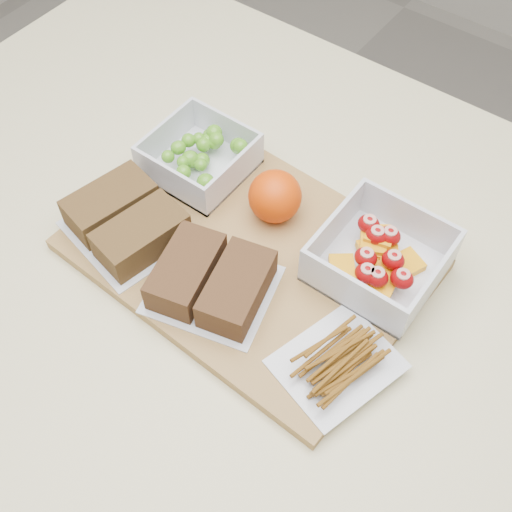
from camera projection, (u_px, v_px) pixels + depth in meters
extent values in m
plane|color=gray|center=(249.00, 478.00, 1.54)|extent=(4.00, 4.00, 0.00)
cube|color=beige|center=(246.00, 406.00, 1.17)|extent=(1.20, 0.90, 0.90)
cube|color=#A57C44|center=(248.00, 254.00, 0.81)|extent=(0.43, 0.32, 0.02)
cube|color=silver|center=(201.00, 167.00, 0.88)|extent=(0.12, 0.12, 0.00)
cube|color=silver|center=(227.00, 130.00, 0.89)|extent=(0.12, 0.00, 0.05)
cube|color=silver|center=(170.00, 182.00, 0.83)|extent=(0.12, 0.00, 0.05)
cube|color=silver|center=(235.00, 175.00, 0.84)|extent=(0.00, 0.12, 0.05)
cube|color=silver|center=(166.00, 136.00, 0.88)|extent=(0.00, 0.12, 0.05)
sphere|color=#52981F|center=(191.00, 158.00, 0.86)|extent=(0.02, 0.02, 0.02)
sphere|color=#52981F|center=(178.00, 148.00, 0.87)|extent=(0.02, 0.02, 0.02)
sphere|color=#52981F|center=(217.00, 140.00, 0.87)|extent=(0.02, 0.02, 0.02)
sphere|color=#52981F|center=(202.00, 160.00, 0.87)|extent=(0.02, 0.02, 0.02)
sphere|color=#52981F|center=(188.00, 140.00, 0.87)|extent=(0.02, 0.02, 0.02)
sphere|color=#52981F|center=(192.00, 161.00, 0.86)|extent=(0.02, 0.02, 0.02)
sphere|color=#52981F|center=(199.00, 139.00, 0.87)|extent=(0.02, 0.02, 0.02)
sphere|color=#52981F|center=(206.00, 182.00, 0.82)|extent=(0.02, 0.02, 0.02)
sphere|color=#52981F|center=(238.00, 146.00, 0.87)|extent=(0.02, 0.02, 0.02)
sphere|color=#52981F|center=(214.00, 133.00, 0.88)|extent=(0.02, 0.02, 0.02)
sphere|color=#52981F|center=(168.00, 157.00, 0.86)|extent=(0.02, 0.02, 0.02)
sphere|color=#52981F|center=(240.00, 146.00, 0.86)|extent=(0.02, 0.02, 0.02)
sphere|color=#52981F|center=(184.00, 172.00, 0.85)|extent=(0.02, 0.02, 0.02)
sphere|color=#52981F|center=(215.00, 143.00, 0.87)|extent=(0.02, 0.02, 0.02)
sphere|color=#52981F|center=(204.00, 145.00, 0.87)|extent=(0.02, 0.02, 0.02)
sphere|color=#52981F|center=(216.00, 139.00, 0.87)|extent=(0.02, 0.02, 0.02)
sphere|color=#52981F|center=(205.00, 182.00, 0.82)|extent=(0.02, 0.02, 0.02)
sphere|color=#52981F|center=(206.00, 187.00, 0.84)|extent=(0.02, 0.02, 0.02)
sphere|color=#52981F|center=(207.00, 141.00, 0.88)|extent=(0.02, 0.02, 0.02)
sphere|color=#52981F|center=(183.00, 162.00, 0.86)|extent=(0.02, 0.02, 0.02)
sphere|color=#52981F|center=(211.00, 136.00, 0.88)|extent=(0.02, 0.02, 0.02)
sphere|color=#52981F|center=(201.00, 165.00, 0.84)|extent=(0.02, 0.02, 0.02)
sphere|color=#52981F|center=(190.00, 159.00, 0.86)|extent=(0.02, 0.02, 0.02)
sphere|color=#52981F|center=(179.00, 147.00, 0.87)|extent=(0.02, 0.02, 0.02)
cube|color=silver|center=(377.00, 268.00, 0.78)|extent=(0.14, 0.14, 0.01)
cube|color=silver|center=(408.00, 220.00, 0.79)|extent=(0.14, 0.01, 0.06)
cube|color=silver|center=(351.00, 294.00, 0.73)|extent=(0.14, 0.01, 0.06)
cube|color=silver|center=(432.00, 284.00, 0.74)|extent=(0.01, 0.13, 0.06)
cube|color=silver|center=(333.00, 229.00, 0.78)|extent=(0.01, 0.13, 0.06)
cube|color=orange|center=(373.00, 275.00, 0.76)|extent=(0.04, 0.05, 0.01)
cube|color=orange|center=(381.00, 243.00, 0.79)|extent=(0.05, 0.06, 0.01)
cube|color=orange|center=(389.00, 263.00, 0.77)|extent=(0.05, 0.05, 0.01)
cube|color=orange|center=(405.00, 265.00, 0.78)|extent=(0.05, 0.05, 0.01)
cube|color=orange|center=(373.00, 242.00, 0.78)|extent=(0.05, 0.05, 0.01)
cube|color=orange|center=(379.00, 237.00, 0.78)|extent=(0.04, 0.04, 0.01)
cube|color=orange|center=(342.00, 269.00, 0.76)|extent=(0.05, 0.05, 0.01)
cube|color=orange|center=(380.00, 284.00, 0.75)|extent=(0.04, 0.04, 0.01)
cube|color=orange|center=(372.00, 251.00, 0.78)|extent=(0.05, 0.04, 0.01)
ellipsoid|color=#980708|center=(393.00, 260.00, 0.75)|extent=(0.03, 0.02, 0.02)
ellipsoid|color=#980708|center=(377.00, 277.00, 0.74)|extent=(0.03, 0.02, 0.02)
ellipsoid|color=#980708|center=(369.00, 224.00, 0.78)|extent=(0.03, 0.02, 0.02)
ellipsoid|color=#980708|center=(402.00, 279.00, 0.74)|extent=(0.03, 0.02, 0.02)
ellipsoid|color=#980708|center=(377.00, 235.00, 0.77)|extent=(0.03, 0.02, 0.02)
ellipsoid|color=#980708|center=(366.00, 273.00, 0.74)|extent=(0.03, 0.02, 0.02)
ellipsoid|color=#980708|center=(366.00, 257.00, 0.75)|extent=(0.03, 0.02, 0.02)
ellipsoid|color=#980708|center=(389.00, 236.00, 0.77)|extent=(0.03, 0.02, 0.02)
sphere|color=#EA4405|center=(275.00, 196.00, 0.81)|extent=(0.07, 0.07, 0.07)
cube|color=silver|center=(129.00, 231.00, 0.82)|extent=(0.17, 0.16, 0.00)
cube|color=brown|center=(111.00, 204.00, 0.82)|extent=(0.08, 0.12, 0.04)
cube|color=brown|center=(141.00, 236.00, 0.79)|extent=(0.08, 0.12, 0.04)
cube|color=silver|center=(212.00, 290.00, 0.77)|extent=(0.17, 0.16, 0.00)
cube|color=#4F321B|center=(186.00, 271.00, 0.76)|extent=(0.08, 0.12, 0.04)
cube|color=#4F321B|center=(237.00, 288.00, 0.74)|extent=(0.08, 0.12, 0.04)
cube|color=silver|center=(337.00, 364.00, 0.71)|extent=(0.14, 0.15, 0.00)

